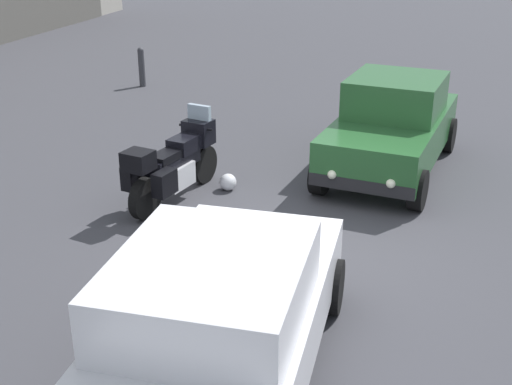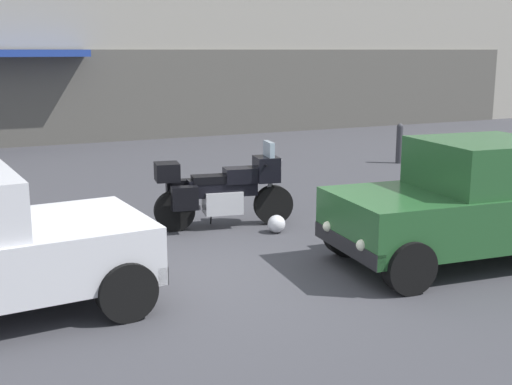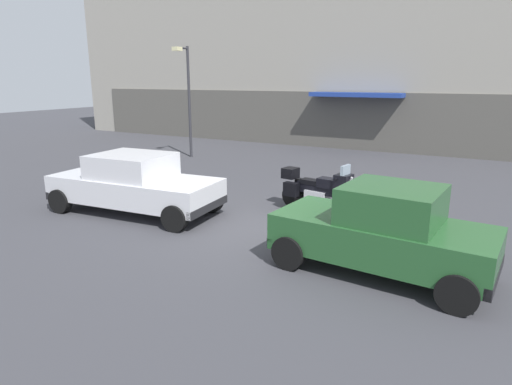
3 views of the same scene
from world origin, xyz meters
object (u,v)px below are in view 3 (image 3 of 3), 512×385
car_hatchback_near (384,231)px  streetlamp_curbside (187,91)px  car_sedan_far (134,184)px  motorcycle (318,189)px  helmet (332,217)px

car_hatchback_near → streetlamp_curbside: 13.49m
car_hatchback_near → streetlamp_curbside: size_ratio=0.83×
car_sedan_far → streetlamp_curbside: (-3.89, 7.52, 2.13)m
car_hatchback_near → motorcycle: bearing=-46.3°
motorcycle → streetlamp_curbside: bearing=157.1°
motorcycle → car_sedan_far: size_ratio=0.48×
streetlamp_curbside → car_sedan_far: bearing=-62.6°
motorcycle → helmet: motorcycle is taller
car_sedan_far → streetlamp_curbside: bearing=-66.9°
car_hatchback_near → car_sedan_far: (-6.60, 0.70, -0.03)m
streetlamp_curbside → car_hatchback_near: bearing=-38.1°
motorcycle → helmet: size_ratio=8.04×
helmet → streetlamp_curbside: bearing=146.2°
motorcycle → car_hatchback_near: car_hatchback_near is taller
helmet → car_hatchback_near: bearing=-53.5°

